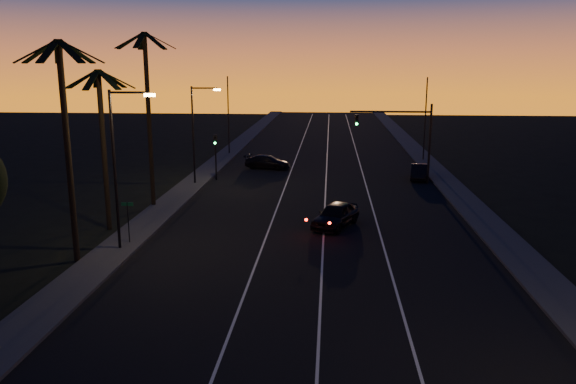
# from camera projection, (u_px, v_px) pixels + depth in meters

# --- Properties ---
(road) EXTENTS (20.00, 170.00, 0.01)m
(road) POSITION_uv_depth(u_px,v_px,m) (318.00, 209.00, 40.79)
(road) COLOR black
(road) RESTS_ON ground
(sidewalk_left) EXTENTS (2.40, 170.00, 0.16)m
(sidewalk_left) POSITION_uv_depth(u_px,v_px,m) (167.00, 206.00, 41.60)
(sidewalk_left) COLOR #323230
(sidewalk_left) RESTS_ON ground
(sidewalk_right) EXTENTS (2.40, 170.00, 0.16)m
(sidewalk_right) POSITION_uv_depth(u_px,v_px,m) (475.00, 211.00, 39.95)
(sidewalk_right) COLOR #323230
(sidewalk_right) RESTS_ON ground
(lane_stripe_left) EXTENTS (0.12, 160.00, 0.01)m
(lane_stripe_left) POSITION_uv_depth(u_px,v_px,m) (277.00, 209.00, 41.01)
(lane_stripe_left) COLOR silver
(lane_stripe_left) RESTS_ON road
(lane_stripe_mid) EXTENTS (0.12, 160.00, 0.01)m
(lane_stripe_mid) POSITION_uv_depth(u_px,v_px,m) (325.00, 209.00, 40.75)
(lane_stripe_mid) COLOR silver
(lane_stripe_mid) RESTS_ON road
(lane_stripe_right) EXTENTS (0.12, 160.00, 0.01)m
(lane_stripe_right) POSITION_uv_depth(u_px,v_px,m) (373.00, 210.00, 40.50)
(lane_stripe_right) COLOR silver
(lane_stripe_right) RESTS_ON road
(palm_near) EXTENTS (4.25, 4.16, 11.53)m
(palm_near) POSITION_uv_depth(u_px,v_px,m) (66.00, 130.00, 28.48)
(palm_near) COLOR black
(palm_near) RESTS_ON ground
(palm_mid) EXTENTS (4.25, 4.16, 10.03)m
(palm_mid) POSITION_uv_depth(u_px,v_px,m) (102.00, 132.00, 34.54)
(palm_mid) COLOR black
(palm_mid) RESTS_ON ground
(palm_far) EXTENTS (4.25, 4.16, 12.53)m
(palm_far) POSITION_uv_depth(u_px,v_px,m) (148.00, 103.00, 40.00)
(palm_far) COLOR black
(palm_far) RESTS_ON ground
(streetlight_left_near) EXTENTS (2.55, 0.26, 9.00)m
(streetlight_left_near) POSITION_uv_depth(u_px,v_px,m) (119.00, 158.00, 30.67)
(streetlight_left_near) COLOR black
(streetlight_left_near) RESTS_ON ground
(streetlight_left_far) EXTENTS (2.55, 0.26, 8.50)m
(streetlight_left_far) POSITION_uv_depth(u_px,v_px,m) (196.00, 127.00, 48.23)
(streetlight_left_far) COLOR black
(streetlight_left_far) RESTS_ON ground
(street_sign) EXTENTS (0.70, 0.06, 2.60)m
(street_sign) POSITION_uv_depth(u_px,v_px,m) (128.00, 217.00, 32.47)
(street_sign) COLOR black
(street_sign) RESTS_ON ground
(signal_mast) EXTENTS (7.10, 0.41, 7.00)m
(signal_mast) POSITION_uv_depth(u_px,v_px,m) (403.00, 129.00, 48.92)
(signal_mast) COLOR black
(signal_mast) RESTS_ON ground
(signal_post) EXTENTS (0.28, 0.37, 4.20)m
(signal_post) POSITION_uv_depth(u_px,v_px,m) (215.00, 149.00, 50.56)
(signal_post) COLOR black
(signal_post) RESTS_ON ground
(far_pole_left) EXTENTS (0.14, 0.14, 9.00)m
(far_pole_left) POSITION_uv_depth(u_px,v_px,m) (228.00, 116.00, 64.91)
(far_pole_left) COLOR black
(far_pole_left) RESTS_ON ground
(far_pole_right) EXTENTS (0.14, 0.14, 9.00)m
(far_pole_right) POSITION_uv_depth(u_px,v_px,m) (425.00, 120.00, 60.38)
(far_pole_right) COLOR black
(far_pole_right) RESTS_ON ground
(lead_car) EXTENTS (3.69, 5.38, 1.56)m
(lead_car) POSITION_uv_depth(u_px,v_px,m) (336.00, 215.00, 36.31)
(lead_car) COLOR black
(lead_car) RESTS_ON road
(right_car) EXTENTS (2.07, 4.25, 1.34)m
(right_car) POSITION_uv_depth(u_px,v_px,m) (419.00, 172.00, 51.46)
(right_car) COLOR black
(right_car) RESTS_ON road
(cross_car) EXTENTS (4.98, 3.04, 1.35)m
(cross_car) POSITION_uv_depth(u_px,v_px,m) (268.00, 162.00, 56.63)
(cross_car) COLOR black
(cross_car) RESTS_ON road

